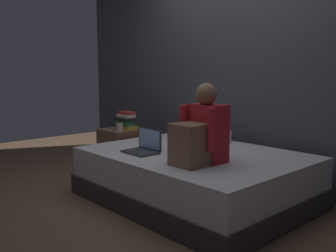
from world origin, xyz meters
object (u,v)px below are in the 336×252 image
(laptop, at_px, (144,147))
(book_stack, at_px, (126,120))
(mug, at_px, (120,127))
(bed, at_px, (195,177))
(pillow, at_px, (200,135))
(person_sitting, at_px, (201,133))
(nightstand, at_px, (122,150))
(clothes_pile, at_px, (190,137))

(laptop, bearing_deg, book_stack, 152.58)
(mug, bearing_deg, laptop, -21.15)
(bed, distance_m, pillow, 0.64)
(bed, bearing_deg, person_sitting, -40.05)
(pillow, bearing_deg, nightstand, -159.45)
(laptop, distance_m, pillow, 0.81)
(mug, bearing_deg, book_stack, 120.03)
(nightstand, distance_m, mug, 0.36)
(pillow, xyz_separation_m, mug, (-0.82, -0.48, 0.04))
(mug, distance_m, clothes_pile, 0.86)
(bed, height_order, pillow, pillow)
(pillow, bearing_deg, person_sitting, -47.01)
(person_sitting, height_order, pillow, person_sitting)
(nightstand, height_order, person_sitting, person_sitting)
(person_sitting, height_order, book_stack, person_sitting)
(nightstand, xyz_separation_m, book_stack, (0.04, 0.04, 0.37))
(person_sitting, relative_size, clothes_pile, 1.78)
(mug, bearing_deg, pillow, 30.13)
(bed, bearing_deg, laptop, -130.17)
(nightstand, distance_m, laptop, 1.12)
(pillow, distance_m, book_stack, 0.97)
(nightstand, relative_size, book_stack, 2.38)
(nightstand, bearing_deg, book_stack, 50.31)
(laptop, distance_m, mug, 0.93)
(bed, relative_size, person_sitting, 3.05)
(clothes_pile, bearing_deg, mug, -155.29)
(person_sitting, bearing_deg, book_stack, 165.56)
(pillow, bearing_deg, book_stack, -161.10)
(bed, distance_m, book_stack, 1.33)
(mug, bearing_deg, bed, 1.28)
(book_stack, xyz_separation_m, clothes_pile, (0.87, 0.20, -0.11))
(book_stack, bearing_deg, nightstand, -129.69)
(laptop, height_order, clothes_pile, laptop)
(person_sitting, height_order, clothes_pile, person_sitting)
(book_stack, distance_m, clothes_pile, 0.90)
(person_sitting, bearing_deg, bed, 139.95)
(person_sitting, relative_size, laptop, 2.05)
(nightstand, xyz_separation_m, person_sitting, (1.62, -0.37, 0.45))
(nightstand, xyz_separation_m, clothes_pile, (0.91, 0.24, 0.26))
(nightstand, distance_m, clothes_pile, 0.98)
(pillow, relative_size, book_stack, 2.52)
(bed, xyz_separation_m, pillow, (-0.35, 0.45, 0.30))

